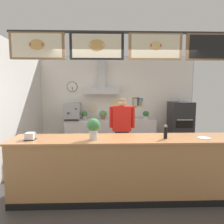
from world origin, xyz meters
name	(u,v)px	position (x,y,z in m)	size (l,w,h in m)	color
ground_plane	(125,186)	(0.00, 0.00, 0.00)	(6.69, 6.69, 0.00)	#3F3A38
back_wall_assembly	(116,99)	(-0.04, 2.62, 1.54)	(4.94, 2.93, 2.87)	#9E9E99
service_counter	(127,168)	(0.00, -0.36, 0.51)	(3.81, 0.68, 1.02)	#B77F4C
back_prep_counter	(110,134)	(-0.22, 2.39, 0.46)	(2.72, 0.60, 0.92)	silver
pizza_oven	(180,126)	(1.86, 2.14, 0.74)	(0.63, 0.66, 1.57)	#232326
shop_worker	(122,130)	(0.02, 0.96, 0.87)	(0.59, 0.27, 1.62)	#232328
espresso_machine	(73,111)	(-1.37, 2.36, 1.17)	(0.46, 0.55, 0.50)	#A3A5AD
potted_oregano	(123,114)	(0.18, 2.42, 1.07)	(0.24, 0.24, 0.26)	#9E563D
potted_sage	(103,114)	(-0.45, 2.36, 1.07)	(0.23, 0.23, 0.27)	#9E563D
potted_thyme	(84,115)	(-1.02, 2.42, 1.06)	(0.19, 0.19, 0.24)	beige
potted_basil	(146,114)	(0.88, 2.38, 1.07)	(0.19, 0.19, 0.25)	beige
pepper_grinder	(166,132)	(0.61, -0.42, 1.14)	(0.06, 0.06, 0.23)	black
condiment_plate	(204,138)	(1.24, -0.44, 1.03)	(0.20, 0.20, 0.01)	white
napkin_holder	(30,136)	(-1.55, -0.43, 1.08)	(0.17, 0.16, 0.13)	#262628
basil_vase	(93,128)	(-0.55, -0.46, 1.21)	(0.21, 0.21, 0.34)	silver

